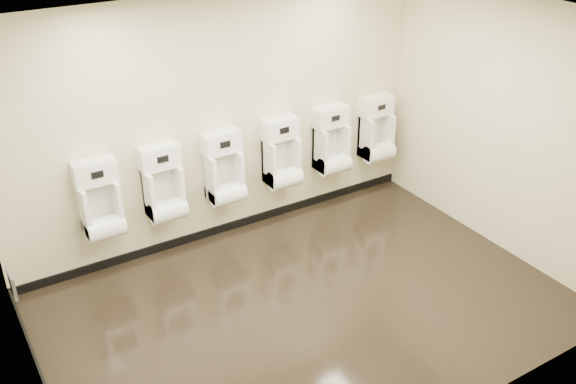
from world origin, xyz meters
name	(u,v)px	position (x,y,z in m)	size (l,w,h in m)	color
ground	(308,308)	(0.00, 0.00, 0.00)	(5.00, 3.50, 0.00)	black
ceiling	(313,26)	(0.00, 0.00, 2.80)	(5.00, 3.50, 0.00)	silver
back_wall	(223,121)	(0.00, 1.75, 1.40)	(5.00, 0.02, 2.80)	beige
front_wall	(450,283)	(0.00, -1.75, 1.40)	(5.00, 0.02, 2.80)	beige
left_wall	(17,268)	(-2.50, 0.00, 1.40)	(0.02, 3.50, 2.80)	beige
right_wall	(505,127)	(2.50, 0.00, 1.40)	(0.02, 3.50, 2.80)	beige
tile_overlay_left	(18,268)	(-2.50, 0.00, 1.40)	(0.01, 3.50, 2.80)	silver
skirting_back	(229,226)	(0.00, 1.74, 0.05)	(5.00, 0.02, 0.10)	black
access_panel	(12,284)	(-2.48, 1.20, 0.50)	(0.04, 0.25, 0.25)	#9E9EA3
urinal_0	(101,205)	(-1.48, 1.60, 0.84)	(0.44, 0.33, 0.82)	white
urinal_1	(164,189)	(-0.80, 1.60, 0.84)	(0.44, 0.33, 0.82)	white
urinal_2	(224,173)	(-0.08, 1.60, 0.84)	(0.44, 0.33, 0.82)	white
urinal_3	(282,158)	(0.67, 1.60, 0.84)	(0.44, 0.33, 0.82)	white
urinal_4	(332,145)	(1.38, 1.60, 0.84)	(0.44, 0.33, 0.82)	white
urinal_5	(377,133)	(2.08, 1.60, 0.84)	(0.44, 0.33, 0.82)	white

